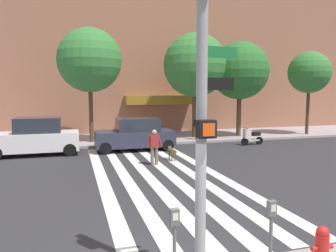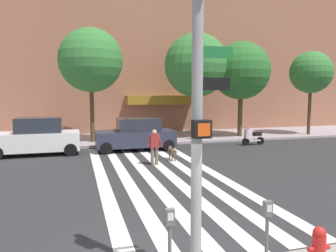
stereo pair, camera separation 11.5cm
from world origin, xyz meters
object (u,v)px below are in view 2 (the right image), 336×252
parking_meter_curbside (170,238)px  pedestrian_bystander (199,126)px  traffic_light_pole (199,79)px  parked_scooter (253,137)px  parked_car_behind_first (37,137)px  dog_on_leash (172,151)px  parking_meter_second_along (267,229)px  street_tree_nearest (91,60)px  street_tree_furthest (311,73)px  parked_car_third_in_line (136,135)px  pedestrian_dog_walker (154,145)px  street_tree_middle (196,65)px  fire_hydrant (319,248)px  street_tree_further (241,71)px

parking_meter_curbside → pedestrian_bystander: size_ratio=0.83×
traffic_light_pole → parked_scooter: bearing=56.0°
parked_car_behind_first → dog_on_leash: size_ratio=4.03×
parking_meter_second_along → street_tree_nearest: 17.38m
parked_car_behind_first → street_tree_furthest: size_ratio=0.71×
traffic_light_pole → street_tree_nearest: size_ratio=0.80×
parked_car_third_in_line → pedestrian_dog_walker: size_ratio=2.73×
parking_meter_curbside → parked_car_behind_first: (-3.39, 13.63, -0.08)m
street_tree_middle → pedestrian_bystander: 4.36m
parked_scooter → street_tree_middle: (-2.55, 3.52, 4.75)m
parked_car_behind_first → pedestrian_dog_walker: bearing=-37.1°
fire_hydrant → street_tree_middle: size_ratio=0.10×
traffic_light_pole → dog_on_leash: 11.01m
fire_hydrant → street_tree_further: bearing=65.9°
parking_meter_second_along → pedestrian_bystander: 16.43m
street_tree_furthest → pedestrian_dog_walker: 15.59m
pedestrian_bystander → street_tree_nearest: bearing=171.5°
street_tree_nearest → street_tree_furthest: size_ratio=1.16×
dog_on_leash → pedestrian_bystander: (3.48, 5.23, 0.63)m
parking_meter_curbside → pedestrian_dog_walker: 9.73m
street_tree_nearest → pedestrian_dog_walker: street_tree_nearest is taller
parking_meter_curbside → parked_car_behind_first: size_ratio=0.30×
street_tree_middle → street_tree_furthest: street_tree_middle is taller
street_tree_further → street_tree_furthest: size_ratio=1.09×
parking_meter_second_along → parked_scooter: bearing=60.0°
parked_car_third_in_line → parked_scooter: parked_car_third_in_line is taller
parking_meter_second_along → parked_car_behind_first: bearing=110.3°
dog_on_leash → fire_hydrant: bearing=-92.0°
street_tree_middle → parked_car_behind_first: bearing=-162.5°
fire_hydrant → street_tree_furthest: 20.99m
traffic_light_pole → street_tree_nearest: street_tree_nearest is taller
parked_car_behind_first → street_tree_nearest: 6.12m
parked_car_behind_first → parking_meter_curbside: bearing=-76.0°
traffic_light_pole → street_tree_furthest: size_ratio=0.93×
traffic_light_pole → street_tree_nearest: (-0.85, 16.51, 1.83)m
traffic_light_pole → parking_meter_curbside: bearing=-169.1°
parking_meter_curbside → street_tree_middle: 18.71m
fire_hydrant → pedestrian_dog_walker: size_ratio=0.47×
street_tree_middle → street_tree_further: bearing=-7.2°
parked_car_third_in_line → street_tree_further: bearing=19.0°
fire_hydrant → parked_car_behind_first: parked_car_behind_first is taller
street_tree_furthest → pedestrian_bystander: bearing=-178.0°
street_tree_further → pedestrian_dog_walker: bearing=-139.5°
street_tree_furthest → dog_on_leash: bearing=-156.2°
parking_meter_second_along → fire_hydrant: bearing=2.2°
pedestrian_bystander → street_tree_middle: bearing=78.3°
street_tree_middle → fire_hydrant: bearing=-103.7°
traffic_light_pole → fire_hydrant: bearing=-4.0°
fire_hydrant → pedestrian_bystander: pedestrian_bystander is taller
fire_hydrant → parking_meter_curbside: 2.84m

